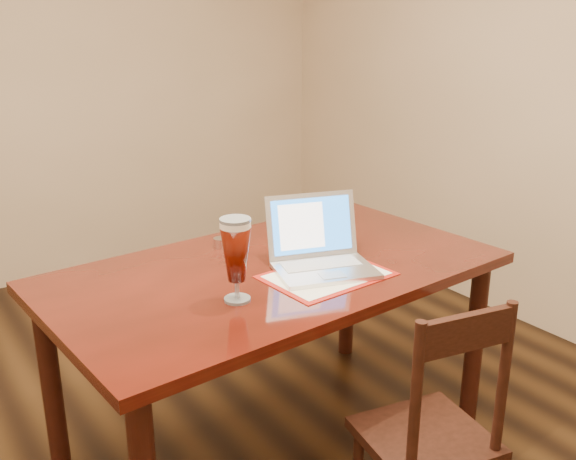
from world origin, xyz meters
TOP-DOWN VIEW (x-y plane):
  - dining_table at (0.41, 0.10)m, footprint 1.77×1.07m
  - dining_chair at (0.53, -0.63)m, footprint 0.45×0.44m

SIDE VIEW (x-z plane):
  - dining_chair at x=0.53m, z-range -0.03..0.89m
  - dining_table at x=0.41m, z-range 0.17..1.26m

